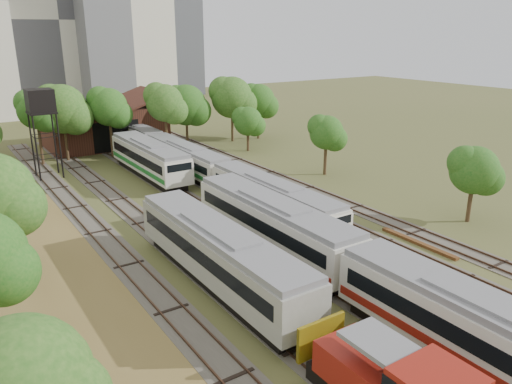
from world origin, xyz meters
TOP-DOWN VIEW (x-y plane):
  - ground at (0.00, 0.00)m, footprint 240.00×240.00m
  - dry_grass_patch at (-18.00, 8.00)m, footprint 14.00×60.00m
  - tracks at (-0.67, 25.00)m, footprint 24.60×80.00m
  - railcar_red_set at (-2.00, 5.31)m, footprint 3.23×34.58m
  - railcar_green_set at (2.00, 37.20)m, footprint 2.76×52.08m
  - railcar_rear at (-2.00, 38.29)m, footprint 3.21×16.07m
  - old_grey_coach at (-8.00, 11.65)m, footprint 3.23×18.00m
  - water_tower at (-11.62, 44.71)m, footprint 2.86×2.86m
  - rail_pile_far at (8.20, 8.78)m, footprint 0.44×7.08m
  - maintenance_shed at (-1.00, 57.98)m, footprint 16.45×11.55m
  - tree_band_far at (2.65, 50.03)m, footprint 43.51×9.76m
  - tree_band_right at (15.18, 26.17)m, footprint 5.49×37.51m
  - tower_centre at (2.00, 100.00)m, footprint 20.00×18.00m
  - tower_far_right at (34.00, 110.00)m, footprint 12.00×12.00m

SIDE VIEW (x-z plane):
  - ground at x=0.00m, z-range 0.00..0.00m
  - dry_grass_patch at x=-18.00m, z-range 0.00..0.04m
  - tracks at x=-0.67m, z-range -0.05..0.14m
  - rail_pile_far at x=8.20m, z-range 0.00..0.23m
  - railcar_green_set at x=2.00m, z-range 0.10..3.51m
  - railcar_rear at x=-2.00m, z-range 0.11..4.09m
  - railcar_red_set at x=-2.00m, z-range 0.11..4.12m
  - old_grey_coach at x=-8.00m, z-range 0.18..4.18m
  - maintenance_shed at x=-1.00m, z-range -0.87..6.70m
  - tree_band_right at x=15.18m, z-range 1.11..8.01m
  - tree_band_far at x=2.65m, z-range 1.50..11.20m
  - water_tower at x=-11.62m, z-range 3.39..13.31m
  - tower_far_right at x=34.00m, z-range 0.00..28.00m
  - tower_centre at x=2.00m, z-range 0.00..36.00m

